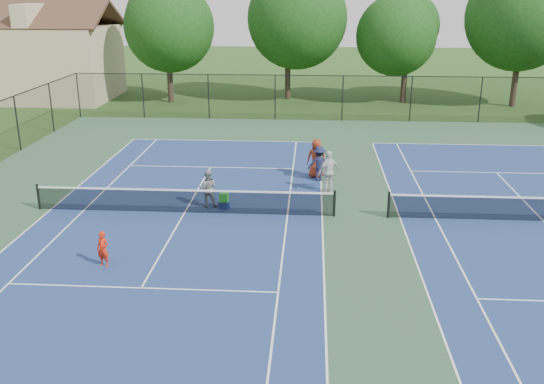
# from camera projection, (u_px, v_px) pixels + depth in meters

# --- Properties ---
(ground) EXTENTS (140.00, 140.00, 0.00)m
(ground) POSITION_uv_depth(u_px,v_px,m) (361.00, 217.00, 23.75)
(ground) COLOR #234716
(ground) RESTS_ON ground
(court_pad) EXTENTS (36.00, 36.00, 0.01)m
(court_pad) POSITION_uv_depth(u_px,v_px,m) (361.00, 217.00, 23.75)
(court_pad) COLOR #2C4F35
(court_pad) RESTS_ON ground
(tennis_court_left) EXTENTS (12.00, 23.83, 1.07)m
(tennis_court_left) POSITION_uv_depth(u_px,v_px,m) (185.00, 210.00, 24.17)
(tennis_court_left) COLOR navy
(tennis_court_left) RESTS_ON ground
(tennis_court_right) EXTENTS (12.00, 23.83, 1.07)m
(tennis_court_right) POSITION_uv_depth(u_px,v_px,m) (544.00, 219.00, 23.28)
(tennis_court_right) COLOR navy
(tennis_court_right) RESTS_ON ground
(perimeter_fence) EXTENTS (36.08, 36.08, 3.02)m
(perimeter_fence) POSITION_uv_depth(u_px,v_px,m) (363.00, 178.00, 23.24)
(perimeter_fence) COLOR black
(perimeter_fence) RESTS_ON ground
(tree_back_a) EXTENTS (6.80, 6.80, 9.15)m
(tree_back_a) POSITION_uv_depth(u_px,v_px,m) (167.00, 22.00, 45.29)
(tree_back_a) COLOR #2D2116
(tree_back_a) RESTS_ON ground
(tree_back_b) EXTENTS (7.60, 7.60, 10.03)m
(tree_back_b) POSITION_uv_depth(u_px,v_px,m) (288.00, 13.00, 46.43)
(tree_back_b) COLOR #2D2116
(tree_back_b) RESTS_ON ground
(tree_back_c) EXTENTS (6.00, 6.00, 8.40)m
(tree_back_c) POSITION_uv_depth(u_px,v_px,m) (408.00, 30.00, 45.27)
(tree_back_c) COLOR #2D2116
(tree_back_c) RESTS_ON ground
(tree_back_d) EXTENTS (7.80, 7.80, 10.37)m
(tree_back_d) POSITION_uv_depth(u_px,v_px,m) (524.00, 12.00, 43.39)
(tree_back_d) COLOR #2D2116
(tree_back_d) RESTS_ON ground
(clapboard_house) EXTENTS (10.80, 8.10, 7.65)m
(clapboard_house) POSITION_uv_depth(u_px,v_px,m) (47.00, 59.00, 47.82)
(clapboard_house) COLOR tan
(clapboard_house) RESTS_ON ground
(child_player) EXTENTS (0.50, 0.40, 1.19)m
(child_player) POSITION_uv_depth(u_px,v_px,m) (103.00, 249.00, 19.41)
(child_player) COLOR red
(child_player) RESTS_ON ground
(instructor) EXTENTS (0.81, 0.67, 1.55)m
(instructor) POSITION_uv_depth(u_px,v_px,m) (208.00, 188.00, 24.65)
(instructor) COLOR gray
(instructor) RESTS_ON ground
(bystander_a) EXTENTS (1.15, 1.03, 1.87)m
(bystander_a) POSITION_uv_depth(u_px,v_px,m) (329.00, 172.00, 26.34)
(bystander_a) COLOR silver
(bystander_a) RESTS_ON ground
(bystander_b) EXTENTS (1.07, 0.63, 1.63)m
(bystander_b) POSITION_uv_depth(u_px,v_px,m) (319.00, 164.00, 27.96)
(bystander_b) COLOR #1B1E3C
(bystander_b) RESTS_ON ground
(bystander_c) EXTENTS (0.93, 0.63, 1.86)m
(bystander_c) POSITION_uv_depth(u_px,v_px,m) (316.00, 158.00, 28.39)
(bystander_c) COLOR maroon
(bystander_c) RESTS_ON ground
(ball_crate) EXTENTS (0.48, 0.40, 0.30)m
(ball_crate) POSITION_uv_depth(u_px,v_px,m) (224.00, 205.00, 24.60)
(ball_crate) COLOR navy
(ball_crate) RESTS_ON ground
(ball_hopper) EXTENTS (0.38, 0.33, 0.37)m
(ball_hopper) POSITION_uv_depth(u_px,v_px,m) (224.00, 197.00, 24.50)
(ball_hopper) COLOR green
(ball_hopper) RESTS_ON ball_crate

